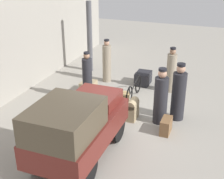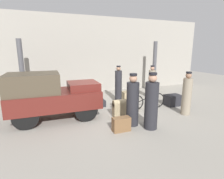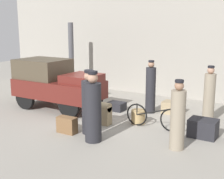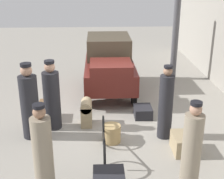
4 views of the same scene
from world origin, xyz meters
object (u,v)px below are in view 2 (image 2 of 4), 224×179
Objects in this scene: porter_carrying_trunk at (187,95)px; suitcase_small_leather at (121,124)px; porter_with_bicycle at (133,102)px; trunk_wicker_pale at (128,95)px; conductor_in_dark_uniform at (151,104)px; trunk_umber_medium at (173,100)px; bicycle at (147,101)px; porter_standing_middle at (118,85)px; wicker_basket at (133,104)px; trunk_large_brown at (98,103)px; truck at (51,94)px; porter_lifting_near_truck at (152,83)px; trunk_barrel_dark at (120,108)px.

suitcase_small_leather is at bearing -170.80° from porter_carrying_trunk.
porter_with_bicycle is 2.75× the size of trunk_wicker_pale.
conductor_in_dark_uniform is 2.51× the size of trunk_umber_medium.
bicycle reaches higher than trunk_wicker_pale.
porter_standing_middle is (-0.77, 1.48, 0.49)m from bicycle.
conductor_in_dark_uniform reaches higher than suitcase_small_leather.
trunk_umber_medium is (2.02, -0.14, 0.04)m from wicker_basket.
conductor_in_dark_uniform is at bearing -118.58° from bicycle.
truck is at bearing -157.39° from trunk_large_brown.
porter_standing_middle is 1.05× the size of porter_carrying_trunk.
porter_carrying_trunk reaches higher than trunk_umber_medium.
porter_lifting_near_truck is at bearing 36.97° from wicker_basket.
porter_carrying_trunk is 2.92× the size of trunk_large_brown.
conductor_in_dark_uniform is at bearing -93.09° from porter_standing_middle.
porter_lifting_near_truck reaches higher than trunk_wicker_pale.
porter_lifting_near_truck is 3.35m from trunk_barrel_dark.
truck is 4.91× the size of trunk_wicker_pale.
truck reaches higher than suitcase_small_leather.
porter_standing_middle is at bearing 69.27° from suitcase_small_leather.
trunk_barrel_dark is (-1.50, -0.42, 0.02)m from bicycle.
trunk_large_brown is 1.61m from trunk_barrel_dark.
trunk_wicker_pale is at bearing 168.79° from porter_lifting_near_truck.
porter_with_bicycle is at bearing 133.73° from conductor_in_dark_uniform.
porter_carrying_trunk is at bearing -37.46° from wicker_basket.
porter_standing_middle is 1.01× the size of porter_with_bicycle.
porter_carrying_trunk is 3.02× the size of suitcase_small_leather.
porter_with_bicycle reaches higher than trunk_umber_medium.
porter_standing_middle is 2.44× the size of trunk_umber_medium.
trunk_barrel_dark is 2.63m from trunk_wicker_pale.
trunk_wicker_pale is (0.70, 0.30, -0.63)m from porter_standing_middle.
bicycle is 1.02× the size of porter_carrying_trunk.
truck is 2.36m from trunk_large_brown.
suitcase_small_leather is (-3.03, -0.49, -0.56)m from porter_carrying_trunk.
trunk_wicker_pale is (3.88, 1.51, -0.76)m from truck.
trunk_barrel_dark is at bearing -15.74° from truck.
porter_lifting_near_truck is 2.97× the size of trunk_large_brown.
truck is 5.24m from porter_carrying_trunk.
truck is at bearing -159.18° from porter_standing_middle.
suitcase_small_leather is (-0.55, -0.32, -0.59)m from porter_with_bicycle.
porter_with_bicycle is at bearing -118.34° from wicker_basket.
truck is at bearing 149.08° from porter_with_bicycle.
trunk_barrel_dark reaches higher than suitcase_small_leather.
porter_standing_middle is 1.96m from porter_lifting_near_truck.
porter_carrying_trunk is (1.10, -1.10, 0.45)m from bicycle.
suitcase_small_leather is at bearing -149.60° from porter_with_bicycle.
wicker_basket is 1.67m from trunk_wicker_pale.
porter_with_bicycle reaches higher than bicycle.
trunk_large_brown is at bearing 162.31° from trunk_umber_medium.
porter_lifting_near_truck is at bearing 56.90° from conductor_in_dark_uniform.
conductor_in_dark_uniform is at bearing -7.98° from suitcase_small_leather.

